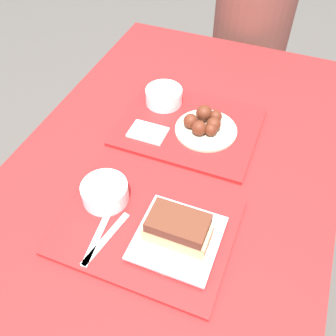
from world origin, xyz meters
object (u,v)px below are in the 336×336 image
(bowl_coleslaw_near, at_px, (105,191))
(brisket_sandwich_plate, at_px, (178,233))
(tray_far, at_px, (189,127))
(wings_plate_far, at_px, (205,124))
(person_seated_across, at_px, (254,15))
(bowl_coleslaw_far, at_px, (164,95))
(tray_near, at_px, (147,227))

(bowl_coleslaw_near, relative_size, brisket_sandwich_plate, 0.62)
(tray_far, xyz_separation_m, bowl_coleslaw_near, (-0.11, -0.35, 0.04))
(brisket_sandwich_plate, height_order, wings_plate_far, brisket_sandwich_plate)
(tray_far, height_order, brisket_sandwich_plate, brisket_sandwich_plate)
(brisket_sandwich_plate, distance_m, person_seated_across, 1.21)
(brisket_sandwich_plate, relative_size, bowl_coleslaw_far, 1.62)
(brisket_sandwich_plate, xyz_separation_m, bowl_coleslaw_far, (-0.23, 0.48, -0.01))
(bowl_coleslaw_near, xyz_separation_m, bowl_coleslaw_far, (-0.01, 0.43, 0.00))
(tray_far, bearing_deg, wings_plate_far, 2.61)
(bowl_coleslaw_far, distance_m, person_seated_across, 0.73)
(bowl_coleslaw_near, height_order, wings_plate_far, wings_plate_far)
(tray_near, distance_m, brisket_sandwich_plate, 0.10)
(bowl_coleslaw_near, bearing_deg, person_seated_across, 83.33)
(bowl_coleslaw_near, bearing_deg, tray_near, -15.54)
(tray_near, bearing_deg, tray_far, 93.82)
(bowl_coleslaw_near, height_order, person_seated_across, person_seated_across)
(wings_plate_far, bearing_deg, bowl_coleslaw_far, 154.97)
(tray_near, xyz_separation_m, wings_plate_far, (0.03, 0.39, 0.03))
(bowl_coleslaw_near, bearing_deg, bowl_coleslaw_far, 91.24)
(bowl_coleslaw_near, distance_m, bowl_coleslaw_far, 0.43)
(tray_far, bearing_deg, tray_near, -86.18)
(person_seated_across, bearing_deg, bowl_coleslaw_near, -96.67)
(tray_far, xyz_separation_m, person_seated_across, (0.03, 0.80, 0.01))
(person_seated_across, bearing_deg, brisket_sandwich_plate, -85.89)
(bowl_coleslaw_far, bearing_deg, person_seated_across, 78.65)
(brisket_sandwich_plate, bearing_deg, wings_plate_far, 98.54)
(tray_near, relative_size, tray_far, 1.00)
(tray_near, distance_m, tray_far, 0.39)
(tray_far, relative_size, brisket_sandwich_plate, 2.16)
(bowl_coleslaw_near, bearing_deg, wings_plate_far, 65.69)
(bowl_coleslaw_far, distance_m, wings_plate_far, 0.19)
(bowl_coleslaw_near, relative_size, wings_plate_far, 0.63)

